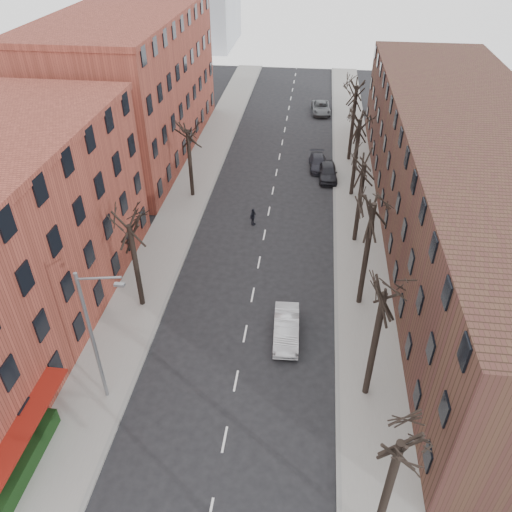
% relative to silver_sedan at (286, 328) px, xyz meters
% --- Properties ---
extents(sidewalk_left, '(4.00, 90.00, 0.15)m').
position_rel_silver_sedan_xyz_m(sidewalk_left, '(-10.70, 18.95, -0.68)').
color(sidewalk_left, gray).
rests_on(sidewalk_left, ground).
extents(sidewalk_right, '(4.00, 90.00, 0.15)m').
position_rel_silver_sedan_xyz_m(sidewalk_right, '(5.30, 18.95, -0.68)').
color(sidewalk_right, gray).
rests_on(sidewalk_right, ground).
extents(building_left_far, '(12.00, 28.00, 14.00)m').
position_rel_silver_sedan_xyz_m(building_left_far, '(-18.70, 27.95, 6.24)').
color(building_left_far, brown).
rests_on(building_left_far, ground).
extents(building_right, '(12.00, 50.00, 10.00)m').
position_rel_silver_sedan_xyz_m(building_right, '(13.30, 13.95, 4.24)').
color(building_right, '#462D20').
rests_on(building_right, ground).
extents(awning_left, '(1.20, 7.00, 0.15)m').
position_rel_silver_sedan_xyz_m(awning_left, '(-12.10, -10.05, -0.76)').
color(awning_left, maroon).
rests_on(awning_left, ground).
extents(hedge, '(0.80, 6.00, 1.00)m').
position_rel_silver_sedan_xyz_m(hedge, '(-12.20, -11.05, -0.11)').
color(hedge, black).
rests_on(hedge, sidewalk_left).
extents(tree_right_b, '(5.20, 5.20, 10.80)m').
position_rel_silver_sedan_xyz_m(tree_right_b, '(4.90, -4.05, -0.76)').
color(tree_right_b, black).
rests_on(tree_right_b, ground).
extents(tree_right_c, '(5.20, 5.20, 11.60)m').
position_rel_silver_sedan_xyz_m(tree_right_c, '(4.90, 3.95, -0.76)').
color(tree_right_c, black).
rests_on(tree_right_c, ground).
extents(tree_right_d, '(5.20, 5.20, 10.00)m').
position_rel_silver_sedan_xyz_m(tree_right_d, '(4.90, 11.95, -0.76)').
color(tree_right_d, black).
rests_on(tree_right_d, ground).
extents(tree_right_e, '(5.20, 5.20, 10.80)m').
position_rel_silver_sedan_xyz_m(tree_right_e, '(4.90, 19.95, -0.76)').
color(tree_right_e, black).
rests_on(tree_right_e, ground).
extents(tree_right_f, '(5.20, 5.20, 11.60)m').
position_rel_silver_sedan_xyz_m(tree_right_f, '(4.90, 27.95, -0.76)').
color(tree_right_f, black).
rests_on(tree_right_f, ground).
extents(tree_left_a, '(5.20, 5.20, 9.50)m').
position_rel_silver_sedan_xyz_m(tree_left_a, '(-10.30, 1.95, -0.76)').
color(tree_left_a, black).
rests_on(tree_left_a, ground).
extents(tree_left_b, '(5.20, 5.20, 9.50)m').
position_rel_silver_sedan_xyz_m(tree_left_b, '(-10.30, 17.95, -0.76)').
color(tree_left_b, black).
rests_on(tree_left_b, ground).
extents(streetlight, '(2.45, 0.22, 9.03)m').
position_rel_silver_sedan_xyz_m(streetlight, '(-9.73, -6.05, 4.26)').
color(streetlight, slate).
rests_on(streetlight, ground).
extents(silver_sedan, '(1.84, 4.66, 1.51)m').
position_rel_silver_sedan_xyz_m(silver_sedan, '(0.00, 0.00, 0.00)').
color(silver_sedan, '#B6B7BD').
rests_on(silver_sedan, ground).
extents(parked_car_near, '(2.09, 4.61, 1.54)m').
position_rel_silver_sedan_xyz_m(parked_car_near, '(2.60, 23.21, 0.01)').
color(parked_car_near, black).
rests_on(parked_car_near, ground).
extents(parked_car_mid, '(2.18, 4.54, 1.27)m').
position_rel_silver_sedan_xyz_m(parked_car_mid, '(1.59, 25.50, -0.12)').
color(parked_car_mid, '#212129').
rests_on(parked_car_mid, ground).
extents(parked_car_far, '(2.71, 5.27, 1.42)m').
position_rel_silver_sedan_xyz_m(parked_car_far, '(1.64, 42.45, -0.04)').
color(parked_car_far, '#525559').
rests_on(parked_car_far, ground).
extents(pedestrian_crossing, '(0.73, 1.00, 1.58)m').
position_rel_silver_sedan_xyz_m(pedestrian_crossing, '(-3.88, 13.50, 0.03)').
color(pedestrian_crossing, black).
rests_on(pedestrian_crossing, ground).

